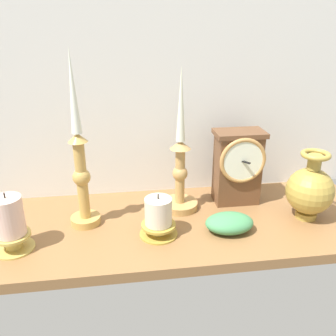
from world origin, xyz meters
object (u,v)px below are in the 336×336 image
object	(u,v)px
candlestick_tall_center	(180,169)
brass_vase_bulbous	(310,190)
pillar_candle_front	(158,218)
candlestick_tall_left	(80,167)
pillar_candle_near_clock	(10,224)
mantel_clock	(238,166)

from	to	relation	value
candlestick_tall_center	brass_vase_bulbous	bearing A→B (deg)	-16.74
candlestick_tall_center	brass_vase_bulbous	xyz separation A→B (cm)	(30.09, -9.05, -3.44)
candlestick_tall_center	pillar_candle_front	size ratio (longest dim) A/B	3.51
pillar_candle_front	candlestick_tall_left	bearing A→B (deg)	156.04
pillar_candle_near_clock	pillar_candle_front	bearing A→B (deg)	2.15
brass_vase_bulbous	pillar_candle_front	bearing A→B (deg)	-175.89
mantel_clock	candlestick_tall_left	bearing A→B (deg)	-171.52
pillar_candle_front	pillar_candle_near_clock	bearing A→B (deg)	-177.85
candlestick_tall_left	pillar_candle_near_clock	xyz separation A→B (cm)	(-14.36, -8.59, -8.55)
mantel_clock	candlestick_tall_center	world-z (taller)	candlestick_tall_center
mantel_clock	candlestick_tall_center	xyz separation A→B (cm)	(-15.42, -1.52, 0.76)
candlestick_tall_center	pillar_candle_front	distance (cm)	15.13
brass_vase_bulbous	pillar_candle_front	world-z (taller)	brass_vase_bulbous
mantel_clock	brass_vase_bulbous	world-z (taller)	mantel_clock
brass_vase_bulbous	pillar_candle_near_clock	bearing A→B (deg)	-176.78
mantel_clock	pillar_candle_front	bearing A→B (deg)	-149.28
candlestick_tall_left	brass_vase_bulbous	size ratio (longest dim) A/B	2.38
brass_vase_bulbous	mantel_clock	bearing A→B (deg)	144.21
candlestick_tall_left	pillar_candle_front	world-z (taller)	candlestick_tall_left
candlestick_tall_left	candlestick_tall_center	bearing A→B (deg)	10.32
pillar_candle_near_clock	candlestick_tall_left	bearing A→B (deg)	30.88
candlestick_tall_left	brass_vase_bulbous	xyz separation A→B (cm)	(53.64, -4.77, -7.09)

